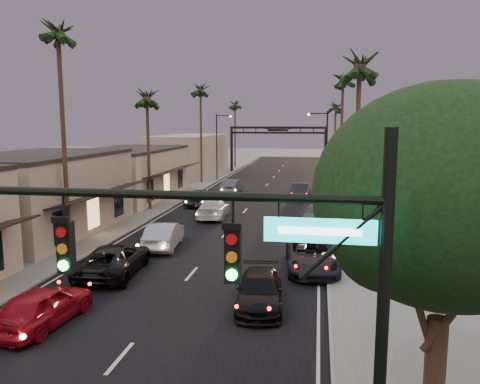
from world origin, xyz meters
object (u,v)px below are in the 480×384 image
(palm_ra, at_px, (360,59))
(palm_far, at_px, (235,102))
(streetlight_right, at_px, (324,148))
(palm_rb, at_px, (343,76))
(streetlight_left, at_px, (219,142))
(palm_lb, at_px, (57,26))
(palm_rc, at_px, (336,104))
(palm_lc, at_px, (147,93))
(curbside_near, at_px, (312,255))
(traffic_signal, at_px, (271,283))
(oncoming_red, at_px, (43,306))
(palm_ld, at_px, (200,86))
(oncoming_pickup, at_px, (114,259))
(oncoming_silver, at_px, (164,235))
(arch, at_px, (278,138))
(curbside_black, at_px, (260,291))
(corner_tree, at_px, (450,205))

(palm_ra, xyz_separation_m, palm_far, (-16.90, 54.00, 0.00))
(streetlight_right, bearing_deg, palm_rb, -30.76)
(streetlight_left, bearing_deg, palm_ra, -65.46)
(palm_lb, relative_size, palm_rc, 1.25)
(palm_lc, bearing_deg, curbside_near, -45.83)
(streetlight_right, relative_size, streetlight_left, 1.00)
(traffic_signal, bearing_deg, oncoming_red, 140.71)
(palm_lb, height_order, palm_ld, palm_lb)
(palm_rc, bearing_deg, streetlight_left, -158.86)
(streetlight_right, bearing_deg, palm_rc, 84.95)
(oncoming_pickup, distance_m, oncoming_silver, 5.57)
(palm_ld, relative_size, oncoming_red, 3.03)
(streetlight_right, height_order, palm_far, palm_far)
(arch, relative_size, streetlight_right, 1.69)
(arch, height_order, curbside_black, arch)
(oncoming_red, bearing_deg, palm_ra, -131.24)
(palm_lc, distance_m, palm_rc, 32.86)
(palm_far, xyz_separation_m, curbside_near, (14.50, -57.23, -10.64))
(palm_far, bearing_deg, streetlight_right, -65.24)
(palm_far, distance_m, oncoming_silver, 55.49)
(curbside_black, bearing_deg, streetlight_right, 78.99)
(streetlight_right, distance_m, palm_ra, 21.94)
(streetlight_left, relative_size, palm_rb, 0.63)
(palm_rb, height_order, oncoming_silver, palm_rb)
(arch, distance_m, oncoming_pickup, 52.08)
(traffic_signal, xyz_separation_m, palm_far, (-13.99, 74.00, 6.36))
(corner_tree, bearing_deg, palm_ra, 93.03)
(streetlight_left, height_order, oncoming_red, streetlight_left)
(arch, xyz_separation_m, oncoming_red, (-4.01, -58.07, -4.74))
(palm_rb, height_order, oncoming_pickup, palm_rb)
(palm_lb, bearing_deg, curbside_black, -27.98)
(palm_lc, bearing_deg, palm_rb, 24.94)
(palm_rb, bearing_deg, curbside_black, -98.95)
(palm_lc, bearing_deg, streetlight_left, 85.63)
(palm_ra, distance_m, palm_rb, 20.02)
(traffic_signal, xyz_separation_m, palm_rc, (2.91, 60.00, 5.39))
(palm_lc, height_order, oncoming_silver, palm_lc)
(palm_ra, bearing_deg, palm_far, 107.38)
(curbside_near, bearing_deg, curbside_black, -116.51)
(palm_rb, relative_size, curbside_near, 2.47)
(corner_tree, height_order, arch, corner_tree)
(streetlight_right, distance_m, oncoming_pickup, 29.20)
(arch, relative_size, curbside_near, 2.64)
(oncoming_pickup, bearing_deg, palm_rb, -120.69)
(traffic_signal, distance_m, streetlight_left, 55.45)
(oncoming_pickup, distance_m, curbside_near, 10.46)
(palm_ld, xyz_separation_m, palm_ra, (17.20, -31.00, -0.97))
(oncoming_pickup, bearing_deg, streetlight_left, -90.39)
(traffic_signal, height_order, corner_tree, corner_tree)
(palm_lb, relative_size, oncoming_red, 3.25)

